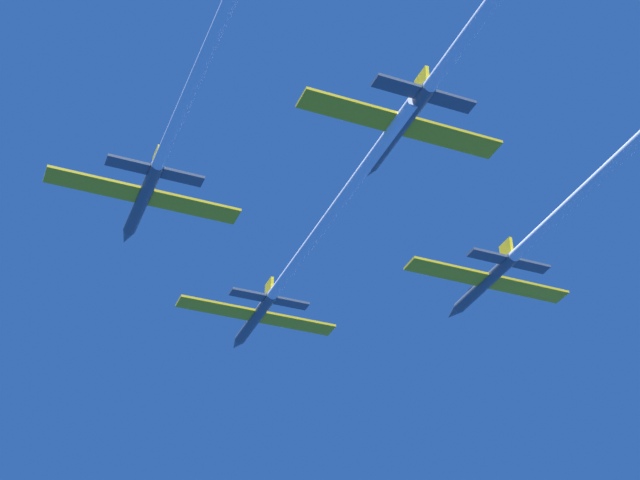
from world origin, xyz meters
The scene contains 4 objects.
jet_lead centered at (-0.55, -10.12, 0.40)m, with size 15.57×40.61×2.58m.
jet_left_wing centered at (-15.21, -24.74, 0.60)m, with size 15.57×39.86×2.58m.
jet_right_wing centered at (15.71, -24.14, -0.55)m, with size 15.57×37.24×2.58m.
jet_slot centered at (-0.15, -39.36, 0.57)m, with size 15.57×37.47×2.58m.
Camera 1 is at (-26.13, -79.19, -45.12)m, focal length 55.11 mm.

